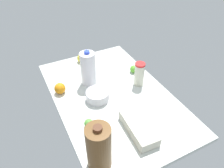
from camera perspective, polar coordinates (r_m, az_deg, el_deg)
name	(u,v)px	position (r cm, az deg, el deg)	size (l,w,h in cm)	color
countertop	(112,97)	(153.92, 0.00, -3.34)	(120.00, 76.00, 3.00)	silver
milk_jug	(88,68)	(157.42, -6.26, 4.06)	(10.85, 10.85, 26.90)	white
tumbler_cup	(139,74)	(157.98, 7.15, 2.57)	(7.24, 7.24, 18.28)	beige
mixing_bowl	(98,96)	(148.07, -3.79, -3.04)	(15.65, 15.65, 6.41)	silver
chocolate_milk_jug	(99,148)	(107.86, -3.46, -16.30)	(12.16, 12.16, 28.33)	brown
egg_carton	(139,128)	(129.24, 6.95, -11.35)	(28.16, 11.98, 6.20)	beige
lime_far_back	(89,123)	(131.86, -6.09, -10.17)	(5.46, 5.46, 5.46)	#61AA41
lemon_loose	(81,58)	(187.06, -8.01, 6.69)	(7.02, 7.02, 7.02)	yellow
orange_by_jug	(60,88)	(156.74, -13.45, -1.13)	(7.73, 7.73, 7.73)	orange
lime_near_front	(134,69)	(173.75, 5.69, 3.90)	(5.84, 5.84, 5.84)	#5EB531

